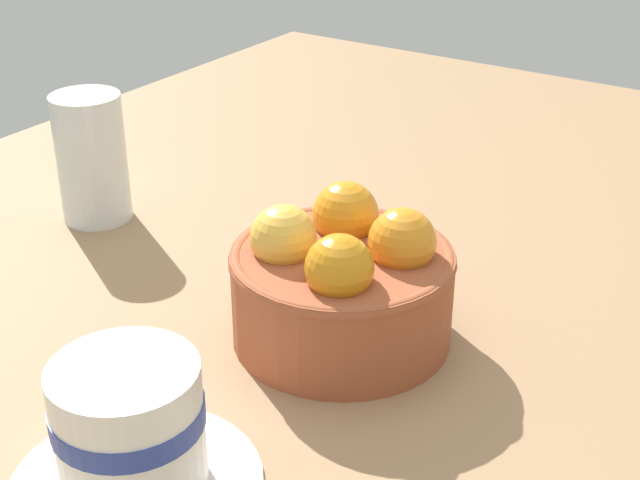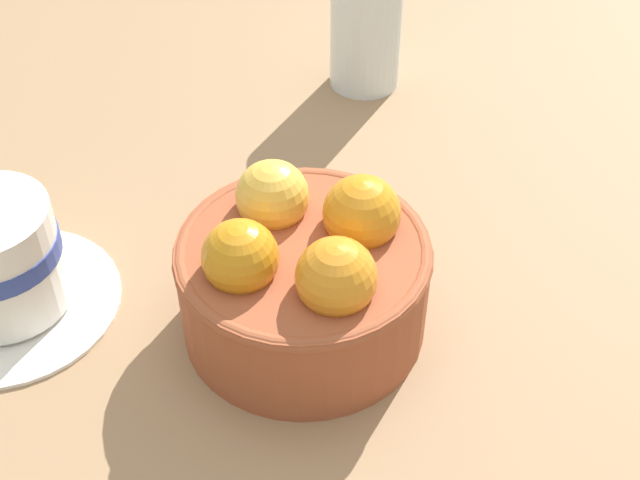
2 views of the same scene
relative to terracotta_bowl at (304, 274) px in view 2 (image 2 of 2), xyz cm
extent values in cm
cube|color=#997551|center=(0.03, 0.01, -6.65)|extent=(136.48, 103.78, 4.41)
cylinder|color=#9E4C2D|center=(0.03, 0.01, -1.09)|extent=(15.22, 15.22, 6.70)
torus|color=#9E4C2D|center=(0.03, 0.01, 1.86)|extent=(15.42, 15.42, 1.00)
sphere|color=gold|center=(1.97, -3.46, 3.24)|extent=(4.54, 4.54, 4.54)
sphere|color=orange|center=(3.50, 1.94, 3.24)|extent=(4.45, 4.45, 4.45)
sphere|color=orange|center=(-1.90, 3.47, 3.24)|extent=(4.62, 4.62, 4.62)
sphere|color=orange|center=(-3.43, -1.93, 3.24)|extent=(4.72, 4.72, 4.72)
cylinder|color=white|center=(19.19, -1.40, -4.14)|extent=(14.19, 14.19, 0.60)
cylinder|color=silver|center=(-4.51, -28.55, 1.23)|extent=(6.05, 6.05, 11.35)
camera|label=1|loc=(46.09, 28.62, 30.95)|focal=51.31mm
camera|label=2|loc=(-1.41, 36.83, 36.84)|focal=48.40mm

